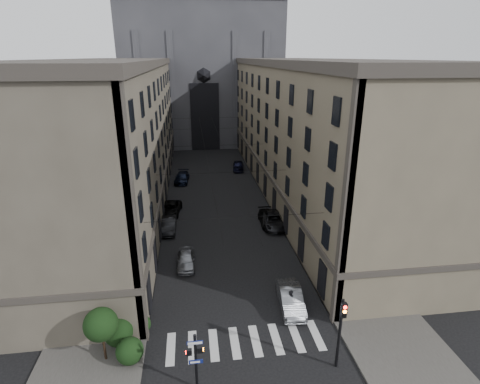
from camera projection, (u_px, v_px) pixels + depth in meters
name	position (u px, v px, depth m)	size (l,w,h in m)	color
sidewalk_left	(143.00, 196.00, 54.28)	(7.00, 80.00, 0.15)	#383533
sidewalk_right	(284.00, 190.00, 56.88)	(7.00, 80.00, 0.15)	#383533
zebra_crossing	(245.00, 342.00, 26.73)	(11.00, 3.20, 0.01)	beige
building_left	(115.00, 133.00, 50.74)	(13.60, 60.60, 18.85)	#494438
building_right	(306.00, 129.00, 54.08)	(13.60, 60.60, 18.85)	brown
gothic_tower	(201.00, 63.00, 85.81)	(35.00, 23.00, 58.00)	#2D2D33
pedestrian_signal_left	(196.00, 358.00, 22.24)	(1.02, 0.38, 4.00)	black
traffic_light_right	(341.00, 326.00, 23.43)	(0.34, 0.50, 5.20)	black
shrub_cluster	(117.00, 332.00, 25.04)	(3.90, 4.40, 3.90)	black
tram_wires	(214.00, 146.00, 52.78)	(14.00, 60.00, 0.43)	black
car_left_near	(186.00, 259.00, 36.15)	(1.70, 4.22, 1.44)	slate
car_left_midnear	(169.00, 225.00, 43.41)	(1.63, 4.69, 1.54)	black
car_left_midfar	(171.00, 209.00, 48.12)	(2.37, 5.14, 1.43)	black
car_left_far	(182.00, 178.00, 60.39)	(2.10, 5.17, 1.50)	black
car_right_near	(291.00, 298.00, 30.15)	(1.74, 5.00, 1.65)	slate
car_right_midnear	(274.00, 220.00, 44.67)	(2.61, 5.67, 1.58)	black
car_right_midfar	(268.00, 218.00, 45.33)	(1.94, 4.76, 1.38)	black
car_right_far	(238.00, 166.00, 66.64)	(1.90, 4.72, 1.61)	black
pedestrian	(291.00, 300.00, 29.71)	(0.69, 0.45, 1.89)	black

